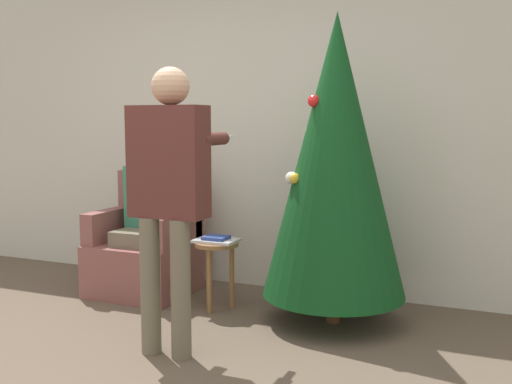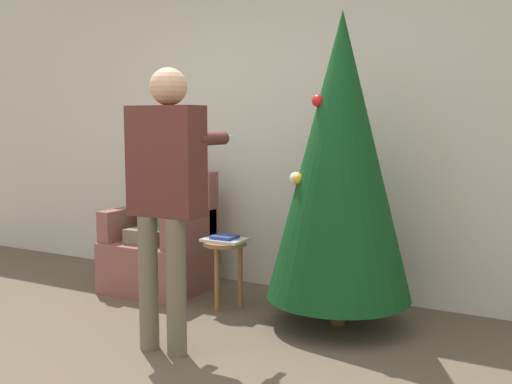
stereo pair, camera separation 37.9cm
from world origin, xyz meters
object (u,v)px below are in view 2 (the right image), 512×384
at_px(armchair, 162,249).
at_px(person_seated, 159,210).
at_px(christmas_tree, 340,157).
at_px(side_stool, 225,255).
at_px(person_standing, 166,182).

relative_size(armchair, person_seated, 0.79).
bearing_deg(christmas_tree, person_seated, 176.17).
bearing_deg(side_stool, armchair, 165.73).
xyz_separation_m(person_standing, side_stool, (-0.13, 0.87, -0.64)).
bearing_deg(person_standing, person_seated, 130.02).
distance_m(christmas_tree, side_stool, 1.17).
xyz_separation_m(armchair, person_standing, (0.86, -1.06, 0.70)).
height_order(christmas_tree, armchair, christmas_tree).
height_order(christmas_tree, person_standing, christmas_tree).
distance_m(armchair, person_standing, 1.53).
height_order(person_seated, side_stool, person_seated).
relative_size(christmas_tree, side_stool, 4.17).
bearing_deg(christmas_tree, person_standing, -129.44).
bearing_deg(side_stool, christmas_tree, 3.22).
bearing_deg(person_seated, armchair, 90.00).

